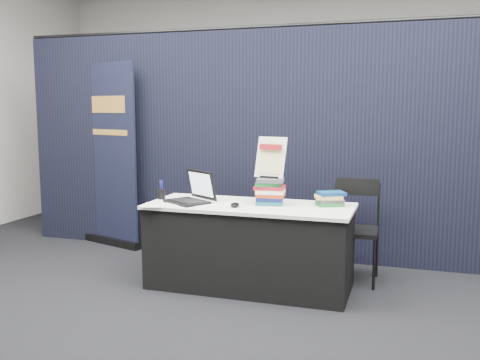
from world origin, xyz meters
name	(u,v)px	position (x,y,z in m)	size (l,w,h in m)	color
floor	(230,309)	(0.00, 0.00, 0.00)	(8.00, 8.00, 0.00)	black
wall_back	(318,97)	(0.00, 4.00, 1.75)	(8.00, 0.02, 3.50)	#B3B0A9
drape_partition	(279,145)	(0.00, 1.60, 1.20)	(6.00, 0.08, 2.40)	black
display_table	(250,246)	(0.00, 0.55, 0.38)	(1.80, 0.75, 0.75)	black
laptop	(189,195)	(-0.55, 0.49, 0.82)	(0.46, 0.48, 0.28)	black
mouse	(235,205)	(-0.09, 0.39, 0.77)	(0.07, 0.12, 0.04)	black
brochure_left	(161,205)	(-0.72, 0.27, 0.75)	(0.32, 0.22, 0.00)	silver
brochure_mid	(184,202)	(-0.59, 0.46, 0.75)	(0.25, 0.18, 0.00)	silver
brochure_right	(212,204)	(-0.32, 0.46, 0.75)	(0.32, 0.23, 0.00)	white
pen_cup	(161,194)	(-0.86, 0.56, 0.80)	(0.07, 0.07, 0.09)	black
book_stack_tall	(270,191)	(0.17, 0.60, 0.87)	(0.27, 0.22, 0.23)	#18585D
book_stack_short	(330,199)	(0.68, 0.71, 0.81)	(0.26, 0.23, 0.12)	#1B6827
info_sign	(271,158)	(0.17, 0.63, 1.16)	(0.29, 0.16, 0.37)	black
pullup_banner	(110,165)	(-1.97, 1.50, 0.93)	(0.88, 0.37, 2.10)	black
stacking_chair	(355,225)	(0.86, 1.04, 0.52)	(0.43, 0.44, 0.93)	black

